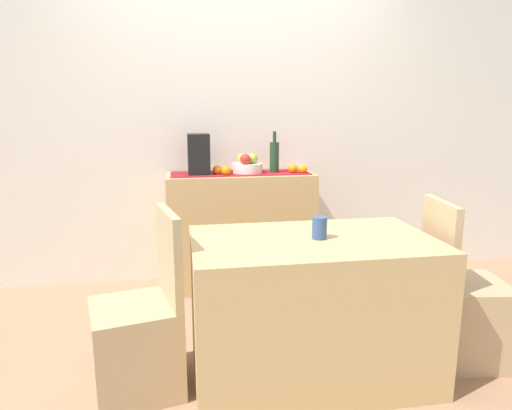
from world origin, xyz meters
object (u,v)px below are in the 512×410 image
at_px(sideboard_console, 241,230).
at_px(coffee_cup, 319,228).
at_px(wine_bottle, 274,157).
at_px(chair_near_window, 139,340).
at_px(coffee_maker, 199,154).
at_px(chair_by_corner, 463,314).
at_px(fruit_bowl, 247,168).
at_px(dining_table, 311,308).

bearing_deg(sideboard_console, coffee_cup, -80.65).
distance_m(wine_bottle, chair_near_window, 1.77).
bearing_deg(chair_near_window, wine_bottle, 53.98).
xyz_separation_m(coffee_maker, coffee_cup, (0.53, -1.31, -0.25)).
relative_size(sideboard_console, chair_near_window, 1.23).
relative_size(sideboard_console, chair_by_corner, 1.23).
xyz_separation_m(fruit_bowl, coffee_maker, (-0.37, 0.00, 0.11)).
bearing_deg(fruit_bowl, dining_table, -84.13).
relative_size(sideboard_console, coffee_maker, 3.67).
bearing_deg(fruit_bowl, coffee_cup, -82.96).
height_order(fruit_bowl, wine_bottle, wine_bottle).
distance_m(fruit_bowl, chair_near_window, 1.63).
distance_m(dining_table, chair_by_corner, 0.87).
bearing_deg(wine_bottle, dining_table, -93.30).
height_order(sideboard_console, chair_by_corner, chair_by_corner).
relative_size(sideboard_console, fruit_bowl, 4.91).
height_order(sideboard_console, wine_bottle, wine_bottle).
distance_m(coffee_cup, chair_near_window, 1.04).
xyz_separation_m(fruit_bowl, coffee_cup, (0.16, -1.31, -0.13)).
relative_size(coffee_cup, chair_near_window, 0.12).
height_order(sideboard_console, coffee_cup, sideboard_console).
bearing_deg(chair_by_corner, sideboard_console, 129.10).
bearing_deg(coffee_maker, coffee_cup, -68.05).
height_order(wine_bottle, chair_near_window, wine_bottle).
relative_size(fruit_bowl, coffee_maker, 0.75).
height_order(sideboard_console, fruit_bowl, fruit_bowl).
height_order(wine_bottle, coffee_cup, wine_bottle).
bearing_deg(wine_bottle, chair_near_window, -126.02).
bearing_deg(coffee_maker, chair_by_corner, -43.52).
bearing_deg(sideboard_console, chair_by_corner, -50.90).
bearing_deg(wine_bottle, chair_by_corner, -58.60).
xyz_separation_m(wine_bottle, coffee_cup, (-0.05, -1.31, -0.22)).
relative_size(wine_bottle, coffee_maker, 1.04).
height_order(sideboard_console, dining_table, sideboard_console).
distance_m(sideboard_console, chair_near_window, 1.47).
bearing_deg(coffee_cup, wine_bottle, 87.95).
bearing_deg(coffee_cup, fruit_bowl, 97.04).
bearing_deg(coffee_maker, dining_table, -68.98).
bearing_deg(sideboard_console, wine_bottle, 0.00).
height_order(dining_table, chair_by_corner, chair_by_corner).
xyz_separation_m(fruit_bowl, dining_table, (0.13, -1.30, -0.56)).
bearing_deg(chair_near_window, chair_by_corner, -0.05).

